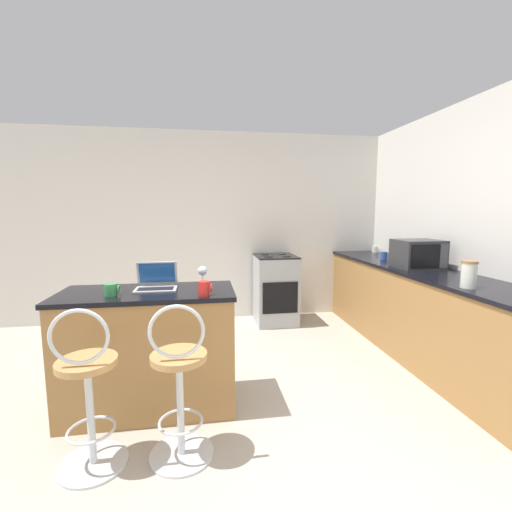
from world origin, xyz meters
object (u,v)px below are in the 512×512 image
wine_glass_short (202,271)px  microwave (418,254)px  storage_jar (469,274)px  mug_green (111,290)px  laptop (156,282)px  mug_red (204,288)px  bar_stool_near (88,394)px  bar_stool_far (179,386)px  mug_white (375,249)px  mug_blue (384,256)px  stove_range (275,289)px

wine_glass_short → microwave: bearing=10.9°
storage_jar → mug_green: 2.70m
laptop → mug_red: 0.47m
storage_jar → mug_green: (-2.69, 0.17, -0.06)m
bar_stool_near → bar_stool_far: 0.52m
bar_stool_far → mug_red: size_ratio=9.59×
mug_red → wine_glass_short: size_ratio=0.71×
mug_green → mug_red: mug_red is taller
mug_white → mug_blue: (-0.25, -0.69, 0.00)m
bar_stool_far → mug_red: bearing=67.4°
bar_stool_near → mug_green: bearing=86.2°
bar_stool_far → laptop: (-0.20, 0.68, 0.51)m
bar_stool_far → wine_glass_short: size_ratio=6.80×
bar_stool_near → storage_jar: storage_jar is taller
stove_range → storage_jar: size_ratio=4.38×
storage_jar → stove_range: bearing=116.5°
microwave → mug_blue: (-0.00, 0.65, -0.10)m
bar_stool_far → microwave: size_ratio=2.27×
stove_range → storage_jar: 2.47m
stove_range → mug_white: size_ratio=9.04×
stove_range → mug_green: bearing=-129.2°
microwave → mug_white: size_ratio=4.26×
laptop → bar_stool_far: bearing=-73.5°
mug_white → mug_red: bearing=-138.3°
mug_red → wine_glass_short: wine_glass_short is taller
laptop → mug_white: (2.83, 1.90, -0.00)m
bar_stool_near → stove_range: (1.65, 2.48, -0.00)m
bar_stool_far → mug_blue: mug_blue is taller
stove_range → mug_white: 1.58m
storage_jar → mug_green: bearing=176.4°
bar_stool_far → microwave: microwave is taller
stove_range → mug_blue: mug_blue is taller
mug_white → mug_blue: bearing=-109.9°
bar_stool_near → microwave: microwave is taller
storage_jar → microwave: bearing=78.9°
laptop → mug_blue: (2.57, 1.20, -0.00)m
mug_white → laptop: bearing=-146.1°
bar_stool_near → mug_blue: 3.49m
bar_stool_near → stove_range: 2.98m
laptop → storage_jar: 2.43m
microwave → mug_red: 2.37m
mug_blue → mug_red: bearing=-145.9°
bar_stool_far → mug_red: (0.16, 0.39, 0.51)m
bar_stool_near → bar_stool_far: (0.52, 0.00, 0.00)m
storage_jar → mug_blue: size_ratio=2.20×
mug_green → mug_blue: 3.18m
wine_glass_short → bar_stool_near: bearing=-129.9°
microwave → stove_range: (-1.25, 1.24, -0.61)m
mug_red → mug_blue: mug_red is taller
bar_stool_near → microwave: size_ratio=2.27×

